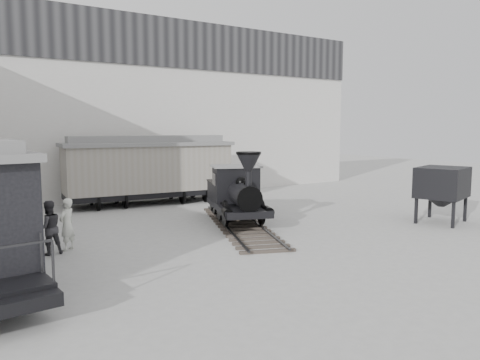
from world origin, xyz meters
TOP-DOWN VIEW (x-y plane):
  - ground at (0.00, 0.00)m, footprint 90.00×90.00m
  - north_wall at (0.00, 14.98)m, footprint 34.00×2.51m
  - locomotive at (0.99, 4.10)m, footprint 5.13×9.32m
  - boxcar at (-0.21, 11.48)m, footprint 9.63×3.79m
  - visitor_a at (-6.50, 3.46)m, footprint 0.80×0.77m
  - visitor_b at (-7.16, 3.23)m, footprint 0.98×0.81m
  - coal_hopper at (8.90, -0.74)m, footprint 2.77×2.50m

SIDE VIEW (x-z plane):
  - ground at x=0.00m, z-range 0.00..0.00m
  - visitor_a at x=-6.50m, z-range 0.00..1.85m
  - visitor_b at x=-7.16m, z-range 0.00..1.85m
  - locomotive at x=0.99m, z-range -0.43..2.83m
  - coal_hopper at x=8.90m, z-range 0.38..2.91m
  - boxcar at x=-0.21m, z-range 0.09..3.94m
  - north_wall at x=0.00m, z-range 0.05..11.05m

